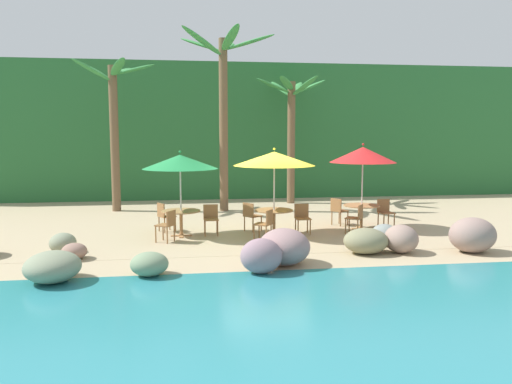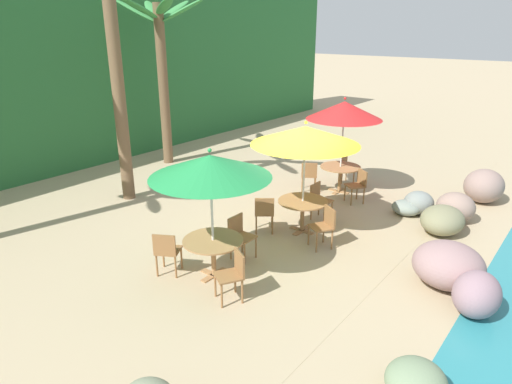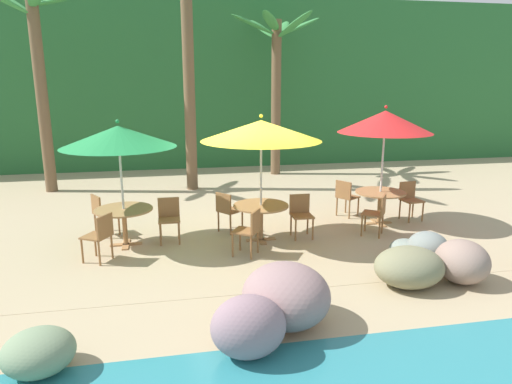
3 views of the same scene
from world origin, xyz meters
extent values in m
plane|color=tan|center=(0.00, 0.00, 0.00)|extent=(120.00, 120.00, 0.00)
cube|color=tan|center=(0.00, 0.00, 0.00)|extent=(18.00, 5.20, 0.01)
cube|color=#286633|center=(0.00, 9.00, 3.00)|extent=(28.00, 2.40, 6.00)
ellipsoid|color=gray|center=(2.58, -1.79, 0.18)|extent=(0.61, 0.70, 0.36)
ellipsoid|color=gray|center=(-0.74, -4.16, 0.37)|extent=(0.89, 0.72, 0.74)
ellipsoid|color=gray|center=(2.85, -1.99, 0.28)|extent=(0.71, 0.71, 0.56)
ellipsoid|color=gray|center=(2.93, -2.83, 0.35)|extent=(0.82, 0.88, 0.69)
ellipsoid|color=gray|center=(-0.13, -3.54, 0.41)|extent=(1.16, 1.23, 0.82)
ellipsoid|color=#7E7B5A|center=(2.04, -2.80, 0.31)|extent=(1.10, 0.92, 0.63)
ellipsoid|color=gray|center=(-3.05, -4.03, 0.25)|extent=(0.79, 0.75, 0.49)
cylinder|color=silver|center=(-2.44, -0.06, 1.11)|extent=(0.04, 0.04, 2.23)
cone|color=#238E47|center=(-2.44, -0.06, 2.13)|extent=(2.12, 2.12, 0.39)
sphere|color=#238E47|center=(-2.44, -0.06, 2.40)|extent=(0.07, 0.07, 0.07)
cube|color=#A37547|center=(-2.44, -0.06, 0.01)|extent=(0.60, 0.12, 0.03)
cube|color=#A37547|center=(-2.44, -0.06, 0.01)|extent=(0.12, 0.60, 0.03)
cylinder|color=#A37547|center=(-2.44, -0.06, 0.37)|extent=(0.09, 0.09, 0.71)
cylinder|color=#A37547|center=(-2.44, -0.06, 0.72)|extent=(1.10, 1.10, 0.03)
cylinder|color=olive|center=(-1.41, -0.24, 0.23)|extent=(0.04, 0.04, 0.45)
cylinder|color=olive|center=(-1.77, -0.24, 0.23)|extent=(0.04, 0.04, 0.45)
cylinder|color=olive|center=(-1.41, 0.11, 0.23)|extent=(0.04, 0.04, 0.45)
cylinder|color=olive|center=(-1.76, 0.11, 0.23)|extent=(0.04, 0.04, 0.45)
cube|color=olive|center=(-1.59, -0.06, 0.47)|extent=(0.42, 0.42, 0.03)
cube|color=olive|center=(-1.59, 0.13, 0.66)|extent=(0.42, 0.04, 0.42)
cylinder|color=olive|center=(-2.79, 0.92, 0.23)|extent=(0.04, 0.04, 0.45)
cylinder|color=olive|center=(-2.61, 0.61, 0.23)|extent=(0.04, 0.04, 0.45)
cylinder|color=olive|center=(-3.10, 0.74, 0.23)|extent=(0.04, 0.04, 0.45)
cylinder|color=olive|center=(-2.92, 0.43, 0.23)|extent=(0.04, 0.04, 0.45)
cube|color=olive|center=(-2.86, 0.68, 0.47)|extent=(0.57, 0.57, 0.03)
cube|color=olive|center=(-3.03, 0.58, 0.66)|extent=(0.24, 0.38, 0.42)
cylinder|color=olive|center=(-3.11, -0.86, 0.23)|extent=(0.04, 0.04, 0.45)
cylinder|color=olive|center=(-2.93, -0.55, 0.23)|extent=(0.04, 0.04, 0.45)
cylinder|color=olive|center=(-2.80, -1.04, 0.23)|extent=(0.04, 0.04, 0.45)
cylinder|color=olive|center=(-2.62, -0.73, 0.23)|extent=(0.04, 0.04, 0.45)
cube|color=olive|center=(-2.86, -0.80, 0.47)|extent=(0.57, 0.57, 0.03)
cube|color=olive|center=(-2.69, -0.90, 0.66)|extent=(0.24, 0.38, 0.42)
cylinder|color=silver|center=(0.21, -0.29, 1.15)|extent=(0.04, 0.04, 2.31)
cone|color=yellow|center=(0.21, -0.29, 2.21)|extent=(2.32, 2.32, 0.39)
sphere|color=yellow|center=(0.21, -0.29, 2.48)|extent=(0.07, 0.07, 0.07)
cube|color=#A37547|center=(0.21, -0.29, 0.01)|extent=(0.60, 0.12, 0.03)
cube|color=#A37547|center=(0.21, -0.29, 0.01)|extent=(0.12, 0.60, 0.03)
cylinder|color=#A37547|center=(0.21, -0.29, 0.37)|extent=(0.09, 0.09, 0.71)
cylinder|color=#A37547|center=(0.21, -0.29, 0.72)|extent=(1.10, 1.10, 0.03)
cylinder|color=olive|center=(1.23, -0.48, 0.23)|extent=(0.04, 0.04, 0.45)
cylinder|color=olive|center=(0.88, -0.48, 0.23)|extent=(0.04, 0.04, 0.45)
cylinder|color=olive|center=(1.24, -0.12, 0.23)|extent=(0.04, 0.04, 0.45)
cylinder|color=olive|center=(0.88, -0.12, 0.23)|extent=(0.04, 0.04, 0.45)
cube|color=olive|center=(1.06, -0.30, 0.47)|extent=(0.42, 0.42, 0.03)
cube|color=olive|center=(1.06, -0.10, 0.66)|extent=(0.42, 0.04, 0.42)
cylinder|color=olive|center=(-0.28, 0.63, 0.23)|extent=(0.04, 0.04, 0.45)
cylinder|color=olive|center=(-0.06, 0.34, 0.23)|extent=(0.04, 0.04, 0.45)
cylinder|color=olive|center=(-0.57, 0.41, 0.23)|extent=(0.04, 0.04, 0.45)
cylinder|color=olive|center=(-0.35, 0.13, 0.23)|extent=(0.04, 0.04, 0.45)
cube|color=olive|center=(-0.31, 0.38, 0.47)|extent=(0.59, 0.59, 0.03)
cube|color=olive|center=(-0.47, 0.25, 0.66)|extent=(0.29, 0.35, 0.42)
cylinder|color=olive|center=(-0.48, -1.08, 0.23)|extent=(0.04, 0.04, 0.45)
cylinder|color=olive|center=(-0.29, -0.78, 0.23)|extent=(0.04, 0.04, 0.45)
cylinder|color=olive|center=(-0.17, -1.27, 0.23)|extent=(0.04, 0.04, 0.45)
cylinder|color=olive|center=(0.01, -0.96, 0.23)|extent=(0.04, 0.04, 0.45)
cube|color=olive|center=(-0.23, -1.02, 0.47)|extent=(0.58, 0.58, 0.03)
cube|color=olive|center=(-0.06, -1.13, 0.66)|extent=(0.25, 0.38, 0.42)
cylinder|color=silver|center=(3.03, 0.28, 1.19)|extent=(0.04, 0.04, 2.38)
cone|color=red|center=(3.03, 0.28, 2.28)|extent=(2.01, 2.01, 0.47)
sphere|color=red|center=(3.03, 0.28, 2.59)|extent=(0.07, 0.07, 0.07)
cube|color=#A37547|center=(3.03, 0.28, 0.01)|extent=(0.60, 0.12, 0.03)
cube|color=#A37547|center=(3.03, 0.28, 0.01)|extent=(0.12, 0.60, 0.03)
cylinder|color=#A37547|center=(3.03, 0.28, 0.37)|extent=(0.09, 0.09, 0.71)
cylinder|color=#A37547|center=(3.03, 0.28, 0.72)|extent=(1.10, 1.10, 0.03)
cylinder|color=olive|center=(4.07, 0.23, 0.23)|extent=(0.04, 0.04, 0.45)
cylinder|color=olive|center=(3.72, 0.19, 0.23)|extent=(0.04, 0.04, 0.45)
cylinder|color=olive|center=(4.03, 0.59, 0.23)|extent=(0.04, 0.04, 0.45)
cylinder|color=olive|center=(3.67, 0.54, 0.23)|extent=(0.04, 0.04, 0.45)
cube|color=olive|center=(3.87, 0.39, 0.47)|extent=(0.47, 0.47, 0.03)
cube|color=olive|center=(3.85, 0.58, 0.66)|extent=(0.42, 0.09, 0.42)
cylinder|color=olive|center=(2.62, 1.24, 0.23)|extent=(0.04, 0.04, 0.45)
cylinder|color=olive|center=(2.82, 0.94, 0.23)|extent=(0.04, 0.04, 0.45)
cylinder|color=olive|center=(2.32, 1.05, 0.23)|extent=(0.04, 0.04, 0.45)
cylinder|color=olive|center=(2.52, 0.75, 0.23)|extent=(0.04, 0.04, 0.45)
cube|color=olive|center=(2.57, 1.00, 0.47)|extent=(0.58, 0.58, 0.03)
cube|color=olive|center=(2.40, 0.89, 0.66)|extent=(0.26, 0.37, 0.42)
cylinder|color=olive|center=(2.29, -0.46, 0.23)|extent=(0.04, 0.04, 0.45)
cylinder|color=olive|center=(2.50, -0.17, 0.23)|extent=(0.04, 0.04, 0.45)
cylinder|color=olive|center=(2.58, -0.66, 0.23)|extent=(0.04, 0.04, 0.45)
cylinder|color=olive|center=(2.79, -0.37, 0.23)|extent=(0.04, 0.04, 0.45)
cube|color=olive|center=(2.54, -0.42, 0.47)|extent=(0.59, 0.59, 0.03)
cube|color=olive|center=(2.70, -0.53, 0.66)|extent=(0.27, 0.36, 0.42)
cylinder|color=brown|center=(-4.90, 5.02, 2.70)|extent=(0.32, 0.32, 5.40)
ellipsoid|color=#388942|center=(-4.65, 5.75, 5.27)|extent=(0.83, 1.57, 0.52)
ellipsoid|color=#388942|center=(-5.49, 5.52, 5.17)|extent=(1.34, 1.22, 0.78)
cylinder|color=brown|center=(-0.87, 4.52, 3.19)|extent=(0.32, 0.32, 6.37)
cylinder|color=brown|center=(2.07, 6.25, 2.51)|extent=(0.32, 0.32, 5.02)
ellipsoid|color=#388942|center=(2.84, 6.36, 4.83)|extent=(1.52, 0.57, 0.71)
ellipsoid|color=#388942|center=(2.42, 6.94, 4.83)|extent=(1.00, 1.49, 0.71)
ellipsoid|color=#388942|center=(1.76, 6.97, 4.80)|extent=(0.91, 1.48, 0.80)
ellipsoid|color=#388942|center=(1.29, 6.16, 4.84)|extent=(1.53, 0.52, 0.66)
ellipsoid|color=#388942|center=(1.72, 5.55, 4.89)|extent=(1.01, 1.53, 0.53)
ellipsoid|color=#388942|center=(2.47, 5.58, 4.80)|extent=(1.06, 1.44, 0.78)
camera|label=1|loc=(-2.26, -14.33, 2.93)|focal=35.30mm
camera|label=2|loc=(-7.73, -5.19, 4.37)|focal=31.71mm
camera|label=3|loc=(-1.57, -8.86, 3.14)|focal=32.24mm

